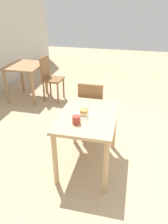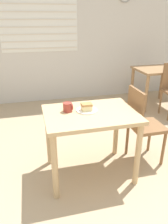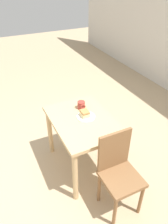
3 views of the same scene
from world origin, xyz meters
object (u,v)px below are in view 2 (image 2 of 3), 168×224
Objects in this scene: cake_slice at (87,107)px; coffee_mug at (68,107)px; dining_table_near at (90,124)px; plate at (87,110)px; dining_table_far at (156,76)px; chair_near_window at (142,123)px.

coffee_mug is at bearing 166.34° from cake_slice.
cake_slice reaches higher than dining_table_near.
plate is at bearing 65.85° from cake_slice.
coffee_mug is (-0.19, 0.03, 0.04)m from plate.
dining_table_far is 7.78× the size of coffee_mug.
coffee_mug reaches higher than dining_table_far.
dining_table_near is at bearing -136.29° from dining_table_far.
chair_near_window is at bearing 3.77° from cake_slice.
chair_near_window is (0.66, 0.09, -0.12)m from dining_table_near.
coffee_mug reaches higher than dining_table_near.
chair_near_window is 9.17× the size of coffee_mug.
chair_near_window is at bearing 2.75° from plate.
dining_table_near is 9.34× the size of coffee_mug.
dining_table_far is 0.85× the size of chair_near_window.
plate is at bearing -9.66° from coffee_mug.
chair_near_window is at bearing 7.47° from dining_table_near.
dining_table_near is 0.15m from plate.
chair_near_window reaches higher than plate.
dining_table_near is at bearing -52.38° from cake_slice.
plate is at bearing 92.75° from chair_near_window.
cake_slice is (-1.85, -1.70, 0.20)m from dining_table_far.
dining_table_far is at bearing -35.13° from chair_near_window.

